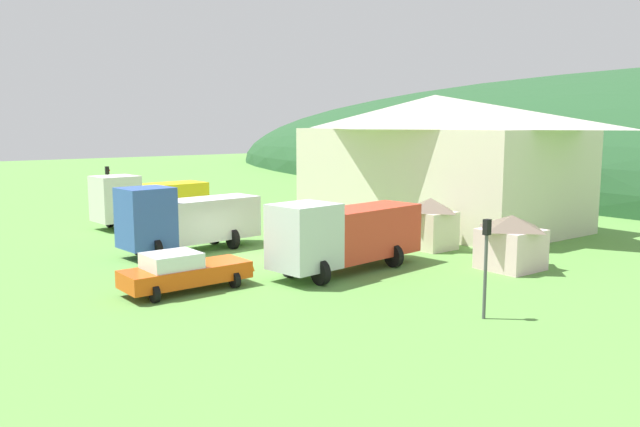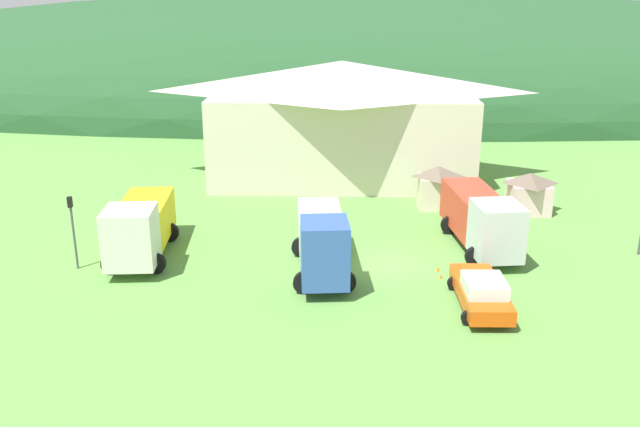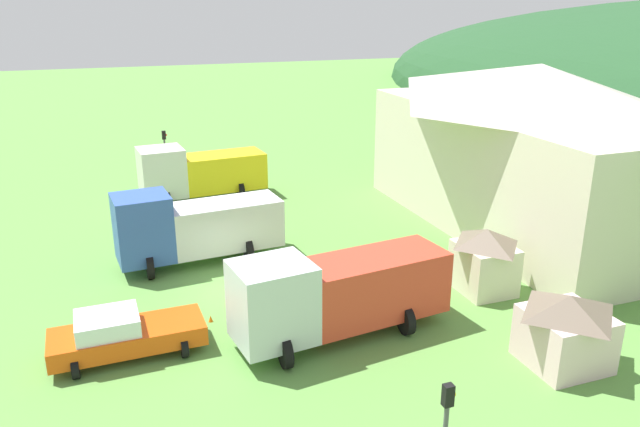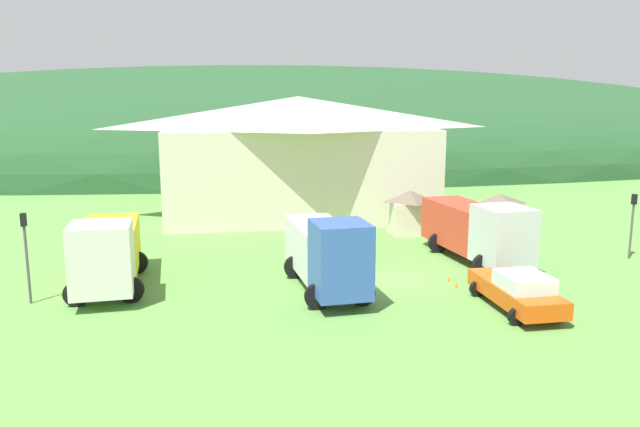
{
  "view_description": "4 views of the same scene",
  "coord_description": "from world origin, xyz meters",
  "px_view_note": "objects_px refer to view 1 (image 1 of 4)",
  "views": [
    {
      "loc": [
        27.53,
        -15.94,
        6.83
      ],
      "look_at": [
        -0.38,
        5.37,
        1.86
      ],
      "focal_mm": 35.77,
      "sensor_mm": 36.0,
      "label": 1
    },
    {
      "loc": [
        -2.59,
        -33.26,
        14.15
      ],
      "look_at": [
        -3.71,
        2.47,
        1.97
      ],
      "focal_mm": 38.26,
      "sensor_mm": 36.0,
      "label": 2
    },
    {
      "loc": [
        23.99,
        -5.0,
        11.81
      ],
      "look_at": [
        -2.23,
        4.59,
        2.17
      ],
      "focal_mm": 34.67,
      "sensor_mm": 36.0,
      "label": 3
    },
    {
      "loc": [
        -7.89,
        -27.54,
        8.56
      ],
      "look_at": [
        -3.18,
        2.65,
        2.84
      ],
      "focal_mm": 34.41,
      "sensor_mm": 36.0,
      "label": 4
    }
  ],
  "objects_px": {
    "service_pickup_orange": "(183,271)",
    "traffic_light_east": "(486,257)",
    "traffic_light_west": "(108,188)",
    "depot_building": "(434,158)",
    "traffic_cone_near_pickup": "(236,274)",
    "box_truck_blue": "(185,218)",
    "play_shed_cream": "(430,223)",
    "traffic_cone_mid_row": "(253,271)",
    "tow_truck_silver": "(343,233)",
    "flatbed_truck_yellow": "(146,199)",
    "play_shed_pink": "(511,241)"
  },
  "relations": [
    {
      "from": "service_pickup_orange",
      "to": "traffic_light_east",
      "type": "bearing_deg",
      "value": 123.27
    },
    {
      "from": "traffic_light_west",
      "to": "traffic_light_east",
      "type": "bearing_deg",
      "value": 5.45
    },
    {
      "from": "depot_building",
      "to": "traffic_cone_near_pickup",
      "type": "relative_size",
      "value": 38.76
    },
    {
      "from": "box_truck_blue",
      "to": "service_pickup_orange",
      "type": "relative_size",
      "value": 1.48
    },
    {
      "from": "box_truck_blue",
      "to": "service_pickup_orange",
      "type": "bearing_deg",
      "value": 58.96
    },
    {
      "from": "play_shed_cream",
      "to": "traffic_cone_mid_row",
      "type": "distance_m",
      "value": 10.77
    },
    {
      "from": "tow_truck_silver",
      "to": "traffic_light_east",
      "type": "xyz_separation_m",
      "value": [
        8.55,
        -0.59,
        0.4
      ]
    },
    {
      "from": "box_truck_blue",
      "to": "depot_building",
      "type": "bearing_deg",
      "value": 172.1
    },
    {
      "from": "traffic_light_west",
      "to": "depot_building",
      "type": "bearing_deg",
      "value": 52.51
    },
    {
      "from": "flatbed_truck_yellow",
      "to": "service_pickup_orange",
      "type": "xyz_separation_m",
      "value": [
        17.12,
        -5.47,
        -0.98
      ]
    },
    {
      "from": "flatbed_truck_yellow",
      "to": "traffic_light_east",
      "type": "bearing_deg",
      "value": 88.16
    },
    {
      "from": "flatbed_truck_yellow",
      "to": "tow_truck_silver",
      "type": "xyz_separation_m",
      "value": [
        18.47,
        1.92,
        0.01
      ]
    },
    {
      "from": "traffic_light_west",
      "to": "box_truck_blue",
      "type": "bearing_deg",
      "value": -1.52
    },
    {
      "from": "traffic_light_east",
      "to": "traffic_cone_near_pickup",
      "type": "height_order",
      "value": "traffic_light_east"
    },
    {
      "from": "depot_building",
      "to": "service_pickup_orange",
      "type": "xyz_separation_m",
      "value": [
        6.4,
        -21.78,
        -3.68
      ]
    },
    {
      "from": "play_shed_pink",
      "to": "traffic_cone_near_pickup",
      "type": "xyz_separation_m",
      "value": [
        -7.05,
        -10.79,
        -1.33
      ]
    },
    {
      "from": "tow_truck_silver",
      "to": "traffic_cone_mid_row",
      "type": "distance_m",
      "value": 4.59
    },
    {
      "from": "depot_building",
      "to": "traffic_cone_mid_row",
      "type": "bearing_deg",
      "value": -74.06
    },
    {
      "from": "play_shed_pink",
      "to": "traffic_light_east",
      "type": "bearing_deg",
      "value": -59.95
    },
    {
      "from": "box_truck_blue",
      "to": "traffic_light_west",
      "type": "height_order",
      "value": "traffic_light_west"
    },
    {
      "from": "play_shed_cream",
      "to": "flatbed_truck_yellow",
      "type": "height_order",
      "value": "flatbed_truck_yellow"
    },
    {
      "from": "depot_building",
      "to": "service_pickup_orange",
      "type": "relative_size",
      "value": 3.84
    },
    {
      "from": "play_shed_cream",
      "to": "depot_building",
      "type": "bearing_deg",
      "value": 131.97
    },
    {
      "from": "flatbed_truck_yellow",
      "to": "box_truck_blue",
      "type": "relative_size",
      "value": 0.99
    },
    {
      "from": "traffic_light_east",
      "to": "traffic_cone_near_pickup",
      "type": "distance_m",
      "value": 11.99
    },
    {
      "from": "service_pickup_orange",
      "to": "traffic_light_west",
      "type": "relative_size",
      "value": 1.35
    },
    {
      "from": "depot_building",
      "to": "play_shed_pink",
      "type": "relative_size",
      "value": 7.49
    },
    {
      "from": "traffic_cone_near_pickup",
      "to": "traffic_light_west",
      "type": "bearing_deg",
      "value": 177.92
    },
    {
      "from": "service_pickup_orange",
      "to": "traffic_light_east",
      "type": "relative_size",
      "value": 1.49
    },
    {
      "from": "box_truck_blue",
      "to": "traffic_light_west",
      "type": "bearing_deg",
      "value": -96.44
    },
    {
      "from": "traffic_light_east",
      "to": "traffic_light_west",
      "type": "bearing_deg",
      "value": -174.55
    },
    {
      "from": "flatbed_truck_yellow",
      "to": "traffic_light_west",
      "type": "relative_size",
      "value": 1.99
    },
    {
      "from": "traffic_light_east",
      "to": "flatbed_truck_yellow",
      "type": "bearing_deg",
      "value": -177.18
    },
    {
      "from": "play_shed_cream",
      "to": "traffic_cone_mid_row",
      "type": "height_order",
      "value": "play_shed_cream"
    },
    {
      "from": "traffic_light_east",
      "to": "box_truck_blue",
      "type": "bearing_deg",
      "value": -169.5
    },
    {
      "from": "traffic_light_east",
      "to": "traffic_cone_near_pickup",
      "type": "xyz_separation_m",
      "value": [
        -11.24,
        -3.54,
        -2.22
      ]
    },
    {
      "from": "depot_building",
      "to": "traffic_light_east",
      "type": "xyz_separation_m",
      "value": [
        16.3,
        -14.98,
        -2.29
      ]
    },
    {
      "from": "depot_building",
      "to": "traffic_light_east",
      "type": "bearing_deg",
      "value": -42.59
    },
    {
      "from": "play_shed_pink",
      "to": "service_pickup_orange",
      "type": "relative_size",
      "value": 0.51
    },
    {
      "from": "tow_truck_silver",
      "to": "flatbed_truck_yellow",
      "type": "bearing_deg",
      "value": -91.02
    },
    {
      "from": "service_pickup_orange",
      "to": "traffic_light_east",
      "type": "distance_m",
      "value": 12.09
    },
    {
      "from": "traffic_light_west",
      "to": "traffic_cone_near_pickup",
      "type": "xyz_separation_m",
      "value": [
        18.74,
        -0.68,
        -2.41
      ]
    },
    {
      "from": "traffic_light_west",
      "to": "flatbed_truck_yellow",
      "type": "bearing_deg",
      "value": 27.24
    },
    {
      "from": "depot_building",
      "to": "traffic_light_west",
      "type": "relative_size",
      "value": 5.2
    },
    {
      "from": "flatbed_truck_yellow",
      "to": "play_shed_cream",
      "type": "bearing_deg",
      "value": 113.95
    },
    {
      "from": "service_pickup_orange",
      "to": "traffic_cone_mid_row",
      "type": "height_order",
      "value": "service_pickup_orange"
    },
    {
      "from": "play_shed_pink",
      "to": "tow_truck_silver",
      "type": "distance_m",
      "value": 7.97
    },
    {
      "from": "play_shed_pink",
      "to": "depot_building",
      "type": "bearing_deg",
      "value": 147.43
    },
    {
      "from": "service_pickup_orange",
      "to": "traffic_light_west",
      "type": "height_order",
      "value": "traffic_light_west"
    },
    {
      "from": "service_pickup_orange",
      "to": "traffic_cone_near_pickup",
      "type": "relative_size",
      "value": 10.09
    }
  ]
}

